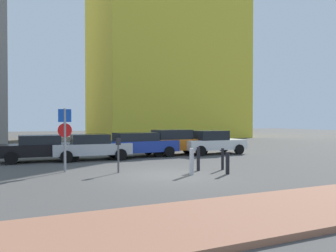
{
  "coord_description": "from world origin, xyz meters",
  "views": [
    {
      "loc": [
        -5.81,
        -12.75,
        2.22
      ],
      "look_at": [
        0.74,
        1.34,
        1.95
      ],
      "focal_mm": 37.38,
      "sensor_mm": 36.0,
      "label": 1
    }
  ],
  "objects_px": {
    "parked_car_blue": "(139,144)",
    "parked_car_orange": "(175,142)",
    "parked_car_white": "(212,142)",
    "parking_meter": "(118,150)",
    "traffic_bollard_edge": "(223,159)",
    "parked_car_black": "(41,148)",
    "traffic_bollard_far": "(228,163)",
    "parking_sign_post": "(65,132)",
    "traffic_bollard_near": "(192,162)",
    "parked_car_silver": "(91,147)",
    "traffic_bollard_mid": "(198,159)"
  },
  "relations": [
    {
      "from": "traffic_bollard_near",
      "to": "parked_car_orange",
      "type": "bearing_deg",
      "value": 68.9
    },
    {
      "from": "parking_sign_post",
      "to": "parking_meter",
      "type": "bearing_deg",
      "value": -29.62
    },
    {
      "from": "parked_car_white",
      "to": "parked_car_blue",
      "type": "bearing_deg",
      "value": 177.14
    },
    {
      "from": "parked_car_black",
      "to": "parked_car_blue",
      "type": "distance_m",
      "value": 5.53
    },
    {
      "from": "parked_car_orange",
      "to": "traffic_bollard_near",
      "type": "height_order",
      "value": "parked_car_orange"
    },
    {
      "from": "parked_car_silver",
      "to": "traffic_bollard_edge",
      "type": "xyz_separation_m",
      "value": [
        4.47,
        -6.26,
        -0.26
      ]
    },
    {
      "from": "parked_car_orange",
      "to": "traffic_bollard_far",
      "type": "bearing_deg",
      "value": -100.74
    },
    {
      "from": "parked_car_orange",
      "to": "traffic_bollard_mid",
      "type": "bearing_deg",
      "value": -107.61
    },
    {
      "from": "parked_car_orange",
      "to": "parked_car_white",
      "type": "xyz_separation_m",
      "value": [
        2.43,
        -0.63,
        -0.04
      ]
    },
    {
      "from": "parked_car_black",
      "to": "parked_car_silver",
      "type": "xyz_separation_m",
      "value": [
        2.59,
        -0.41,
        0.01
      ]
    },
    {
      "from": "parked_car_orange",
      "to": "traffic_bollard_edge",
      "type": "height_order",
      "value": "parked_car_orange"
    },
    {
      "from": "parked_car_white",
      "to": "traffic_bollard_mid",
      "type": "relative_size",
      "value": 4.02
    },
    {
      "from": "parking_sign_post",
      "to": "traffic_bollard_edge",
      "type": "distance_m",
      "value": 6.97
    },
    {
      "from": "parked_car_blue",
      "to": "parked_car_orange",
      "type": "relative_size",
      "value": 1.0
    },
    {
      "from": "parked_car_blue",
      "to": "parking_meter",
      "type": "bearing_deg",
      "value": -118.3
    },
    {
      "from": "parked_car_silver",
      "to": "parked_car_blue",
      "type": "relative_size",
      "value": 0.96
    },
    {
      "from": "parked_car_black",
      "to": "parked_car_silver",
      "type": "relative_size",
      "value": 1.02
    },
    {
      "from": "parked_car_black",
      "to": "traffic_bollard_far",
      "type": "xyz_separation_m",
      "value": [
        6.53,
        -7.83,
        -0.28
      ]
    },
    {
      "from": "parking_meter",
      "to": "parked_car_blue",
      "type": "bearing_deg",
      "value": 61.7
    },
    {
      "from": "traffic_bollard_mid",
      "to": "parked_car_black",
      "type": "bearing_deg",
      "value": 132.29
    },
    {
      "from": "parked_car_blue",
      "to": "parking_meter",
      "type": "distance_m",
      "value": 6.22
    },
    {
      "from": "parked_car_black",
      "to": "parked_car_silver",
      "type": "bearing_deg",
      "value": -8.95
    },
    {
      "from": "parked_car_black",
      "to": "traffic_bollard_far",
      "type": "relative_size",
      "value": 4.82
    },
    {
      "from": "parked_car_black",
      "to": "parked_car_white",
      "type": "distance_m",
      "value": 10.5
    },
    {
      "from": "parked_car_orange",
      "to": "parking_meter",
      "type": "xyz_separation_m",
      "value": [
        -5.48,
        -5.85,
        0.12
      ]
    },
    {
      "from": "parked_car_black",
      "to": "parked_car_white",
      "type": "height_order",
      "value": "parked_car_white"
    },
    {
      "from": "parked_car_orange",
      "to": "traffic_bollard_near",
      "type": "distance_m",
      "value": 8.17
    },
    {
      "from": "parking_sign_post",
      "to": "traffic_bollard_far",
      "type": "relative_size",
      "value": 2.98
    },
    {
      "from": "traffic_bollard_mid",
      "to": "traffic_bollard_far",
      "type": "xyz_separation_m",
      "value": [
        0.62,
        -1.33,
        -0.06
      ]
    },
    {
      "from": "parked_car_orange",
      "to": "parking_sign_post",
      "type": "bearing_deg",
      "value": -147.86
    },
    {
      "from": "parked_car_blue",
      "to": "traffic_bollard_far",
      "type": "xyz_separation_m",
      "value": [
        1.0,
        -7.73,
        -0.32
      ]
    },
    {
      "from": "parking_sign_post",
      "to": "traffic_bollard_near",
      "type": "bearing_deg",
      "value": -32.57
    },
    {
      "from": "parking_meter",
      "to": "traffic_bollard_far",
      "type": "distance_m",
      "value": 4.57
    },
    {
      "from": "parking_sign_post",
      "to": "parked_car_orange",
      "type": "bearing_deg",
      "value": 32.14
    },
    {
      "from": "parked_car_blue",
      "to": "parked_car_orange",
      "type": "height_order",
      "value": "parked_car_orange"
    },
    {
      "from": "parked_car_blue",
      "to": "parked_car_orange",
      "type": "xyz_separation_m",
      "value": [
        2.54,
        0.38,
        0.04
      ]
    },
    {
      "from": "parked_car_white",
      "to": "parking_meter",
      "type": "bearing_deg",
      "value": -146.56
    },
    {
      "from": "parked_car_black",
      "to": "parked_car_orange",
      "type": "xyz_separation_m",
      "value": [
        8.07,
        0.28,
        0.08
      ]
    },
    {
      "from": "traffic_bollard_mid",
      "to": "traffic_bollard_far",
      "type": "bearing_deg",
      "value": -65.11
    },
    {
      "from": "traffic_bollard_mid",
      "to": "traffic_bollard_edge",
      "type": "height_order",
      "value": "traffic_bollard_mid"
    },
    {
      "from": "parked_car_white",
      "to": "traffic_bollard_far",
      "type": "relative_size",
      "value": 4.58
    },
    {
      "from": "parking_sign_post",
      "to": "traffic_bollard_edge",
      "type": "xyz_separation_m",
      "value": [
        6.49,
        -2.24,
        -1.22
      ]
    },
    {
      "from": "parking_meter",
      "to": "traffic_bollard_near",
      "type": "height_order",
      "value": "parking_meter"
    },
    {
      "from": "parking_meter",
      "to": "parked_car_silver",
      "type": "bearing_deg",
      "value": 89.92
    },
    {
      "from": "parked_car_orange",
      "to": "traffic_bollard_far",
      "type": "height_order",
      "value": "parked_car_orange"
    },
    {
      "from": "traffic_bollard_far",
      "to": "traffic_bollard_edge",
      "type": "height_order",
      "value": "traffic_bollard_edge"
    },
    {
      "from": "traffic_bollard_mid",
      "to": "traffic_bollard_edge",
      "type": "relative_size",
      "value": 1.08
    },
    {
      "from": "parked_car_black",
      "to": "traffic_bollard_mid",
      "type": "height_order",
      "value": "parked_car_black"
    },
    {
      "from": "parked_car_silver",
      "to": "parking_sign_post",
      "type": "height_order",
      "value": "parking_sign_post"
    },
    {
      "from": "traffic_bollard_far",
      "to": "traffic_bollard_edge",
      "type": "bearing_deg",
      "value": 65.27
    }
  ]
}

